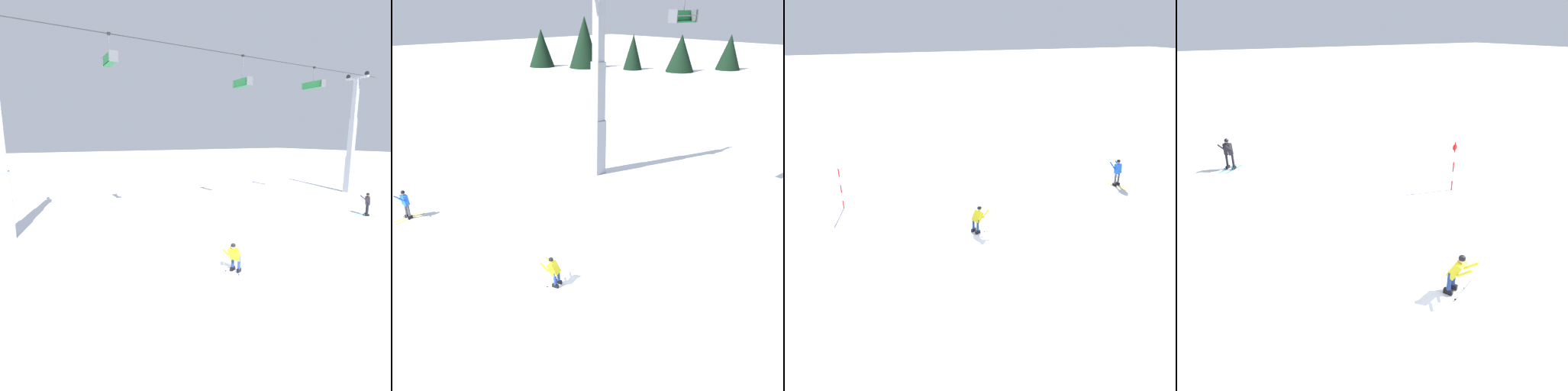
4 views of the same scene
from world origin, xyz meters
The scene contains 4 objects.
ground_plane centered at (0.00, 0.00, 0.00)m, with size 260.00×260.00×0.00m, color white.
skier_carving_main centered at (-0.01, -0.08, 0.76)m, with size 1.61×1.09×1.47m.
trail_marker_pole centered at (6.04, -5.34, 1.27)m, with size 0.07×0.28×2.37m.
skier_distant_downhill centered at (-10.48, -2.65, 1.02)m, with size 0.79×1.83×1.77m.
Camera 3 is at (6.22, 16.32, 9.59)m, focal length 36.61 mm.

